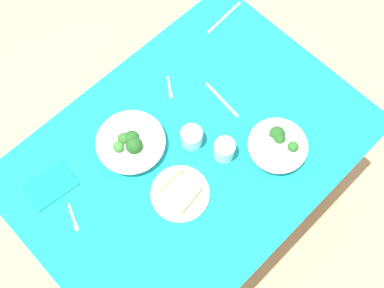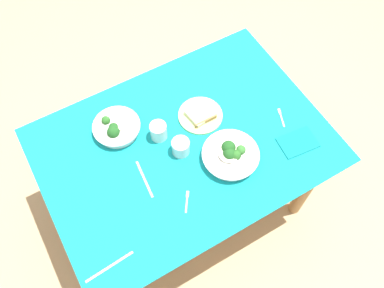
{
  "view_description": "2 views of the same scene",
  "coord_description": "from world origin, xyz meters",
  "px_view_note": "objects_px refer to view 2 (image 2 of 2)",
  "views": [
    {
      "loc": [
        0.45,
        0.47,
        2.36
      ],
      "look_at": [
        -0.01,
        -0.0,
        0.78
      ],
      "focal_mm": 43.22,
      "sensor_mm": 36.0,
      "label": 1
    },
    {
      "loc": [
        -0.43,
        -0.82,
        2.39
      ],
      "look_at": [
        0.02,
        -0.04,
        0.78
      ],
      "focal_mm": 38.03,
      "sensor_mm": 36.0,
      "label": 2
    }
  ],
  "objects_px": {
    "broccoli_bowl_far": "(116,128)",
    "broccoli_bowl_near": "(231,155)",
    "fork_by_near_bowl": "(187,201)",
    "table_knife_right": "(110,267)",
    "fork_by_far_bowl": "(281,117)",
    "bread_side_plate": "(201,115)",
    "water_glass_side": "(181,147)",
    "table_knife_left": "(145,179)",
    "napkin_folded_upper": "(298,142)",
    "water_glass_center": "(159,131)"
  },
  "relations": [
    {
      "from": "broccoli_bowl_far",
      "to": "table_knife_right",
      "type": "distance_m",
      "value": 0.63
    },
    {
      "from": "broccoli_bowl_near",
      "to": "water_glass_center",
      "type": "relative_size",
      "value": 2.94
    },
    {
      "from": "table_knife_right",
      "to": "napkin_folded_upper",
      "type": "distance_m",
      "value": 1.0
    },
    {
      "from": "broccoli_bowl_far",
      "to": "bread_side_plate",
      "type": "bearing_deg",
      "value": -18.04
    },
    {
      "from": "fork_by_far_bowl",
      "to": "napkin_folded_upper",
      "type": "distance_m",
      "value": 0.16
    },
    {
      "from": "table_knife_right",
      "to": "bread_side_plate",
      "type": "bearing_deg",
      "value": 28.99
    },
    {
      "from": "bread_side_plate",
      "to": "table_knife_left",
      "type": "height_order",
      "value": "bread_side_plate"
    },
    {
      "from": "bread_side_plate",
      "to": "fork_by_far_bowl",
      "type": "xyz_separation_m",
      "value": [
        0.34,
        -0.2,
        -0.01
      ]
    },
    {
      "from": "bread_side_plate",
      "to": "water_glass_center",
      "type": "xyz_separation_m",
      "value": [
        -0.23,
        0.0,
        0.03
      ]
    },
    {
      "from": "table_knife_right",
      "to": "water_glass_center",
      "type": "bearing_deg",
      "value": 40.31
    },
    {
      "from": "water_glass_side",
      "to": "napkin_folded_upper",
      "type": "bearing_deg",
      "value": -25.42
    },
    {
      "from": "fork_by_far_bowl",
      "to": "table_knife_right",
      "type": "relative_size",
      "value": 0.48
    },
    {
      "from": "broccoli_bowl_far",
      "to": "water_glass_side",
      "type": "distance_m",
      "value": 0.32
    },
    {
      "from": "broccoli_bowl_near",
      "to": "fork_by_near_bowl",
      "type": "relative_size",
      "value": 2.94
    },
    {
      "from": "broccoli_bowl_far",
      "to": "broccoli_bowl_near",
      "type": "distance_m",
      "value": 0.55
    },
    {
      "from": "fork_by_far_bowl",
      "to": "broccoli_bowl_far",
      "type": "bearing_deg",
      "value": 87.16
    },
    {
      "from": "fork_by_far_bowl",
      "to": "fork_by_near_bowl",
      "type": "height_order",
      "value": "same"
    },
    {
      "from": "broccoli_bowl_near",
      "to": "table_knife_left",
      "type": "height_order",
      "value": "broccoli_bowl_near"
    },
    {
      "from": "fork_by_near_bowl",
      "to": "table_knife_right",
      "type": "relative_size",
      "value": 0.42
    },
    {
      "from": "broccoli_bowl_near",
      "to": "water_glass_side",
      "type": "xyz_separation_m",
      "value": [
        -0.18,
        0.14,
        0.01
      ]
    },
    {
      "from": "fork_by_near_bowl",
      "to": "table_knife_right",
      "type": "height_order",
      "value": "same"
    },
    {
      "from": "water_glass_center",
      "to": "table_knife_right",
      "type": "xyz_separation_m",
      "value": [
        -0.45,
        -0.44,
        -0.04
      ]
    },
    {
      "from": "water_glass_center",
      "to": "fork_by_near_bowl",
      "type": "distance_m",
      "value": 0.35
    },
    {
      "from": "water_glass_side",
      "to": "table_knife_left",
      "type": "xyz_separation_m",
      "value": [
        -0.21,
        -0.04,
        -0.04
      ]
    },
    {
      "from": "broccoli_bowl_far",
      "to": "bread_side_plate",
      "type": "height_order",
      "value": "broccoli_bowl_far"
    },
    {
      "from": "table_knife_left",
      "to": "napkin_folded_upper",
      "type": "height_order",
      "value": "napkin_folded_upper"
    },
    {
      "from": "fork_by_near_bowl",
      "to": "table_knife_left",
      "type": "height_order",
      "value": "same"
    },
    {
      "from": "water_glass_center",
      "to": "table_knife_left",
      "type": "xyz_separation_m",
      "value": [
        -0.16,
        -0.17,
        -0.04
      ]
    },
    {
      "from": "bread_side_plate",
      "to": "water_glass_side",
      "type": "distance_m",
      "value": 0.21
    },
    {
      "from": "broccoli_bowl_far",
      "to": "water_glass_side",
      "type": "relative_size",
      "value": 2.72
    },
    {
      "from": "water_glass_center",
      "to": "bread_side_plate",
      "type": "bearing_deg",
      "value": -0.62
    },
    {
      "from": "broccoli_bowl_near",
      "to": "water_glass_side",
      "type": "bearing_deg",
      "value": 140.74
    },
    {
      "from": "water_glass_center",
      "to": "napkin_folded_upper",
      "type": "distance_m",
      "value": 0.65
    },
    {
      "from": "water_glass_side",
      "to": "fork_by_near_bowl",
      "type": "bearing_deg",
      "value": -113.26
    },
    {
      "from": "broccoli_bowl_near",
      "to": "water_glass_side",
      "type": "height_order",
      "value": "broccoli_bowl_near"
    },
    {
      "from": "bread_side_plate",
      "to": "water_glass_side",
      "type": "bearing_deg",
      "value": -145.84
    },
    {
      "from": "broccoli_bowl_far",
      "to": "fork_by_near_bowl",
      "type": "distance_m",
      "value": 0.49
    },
    {
      "from": "broccoli_bowl_near",
      "to": "bread_side_plate",
      "type": "xyz_separation_m",
      "value": [
        -0.0,
        0.26,
        -0.02
      ]
    },
    {
      "from": "napkin_folded_upper",
      "to": "table_knife_right",
      "type": "bearing_deg",
      "value": -175.3
    },
    {
      "from": "water_glass_side",
      "to": "fork_by_near_bowl",
      "type": "xyz_separation_m",
      "value": [
        -0.1,
        -0.23,
        -0.04
      ]
    },
    {
      "from": "water_glass_side",
      "to": "fork_by_far_bowl",
      "type": "relative_size",
      "value": 0.8
    },
    {
      "from": "fork_by_far_bowl",
      "to": "fork_by_near_bowl",
      "type": "distance_m",
      "value": 0.63
    },
    {
      "from": "fork_by_near_bowl",
      "to": "table_knife_right",
      "type": "bearing_deg",
      "value": 137.11
    },
    {
      "from": "water_glass_center",
      "to": "napkin_folded_upper",
      "type": "bearing_deg",
      "value": -33.22
    },
    {
      "from": "broccoli_bowl_near",
      "to": "napkin_folded_upper",
      "type": "distance_m",
      "value": 0.33
    },
    {
      "from": "broccoli_bowl_near",
      "to": "fork_by_far_bowl",
      "type": "distance_m",
      "value": 0.34
    },
    {
      "from": "broccoli_bowl_near",
      "to": "fork_by_near_bowl",
      "type": "distance_m",
      "value": 0.29
    },
    {
      "from": "napkin_folded_upper",
      "to": "broccoli_bowl_far",
      "type": "bearing_deg",
      "value": 145.76
    },
    {
      "from": "bread_side_plate",
      "to": "napkin_folded_upper",
      "type": "distance_m",
      "value": 0.48
    },
    {
      "from": "fork_by_far_bowl",
      "to": "table_knife_left",
      "type": "height_order",
      "value": "same"
    }
  ]
}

